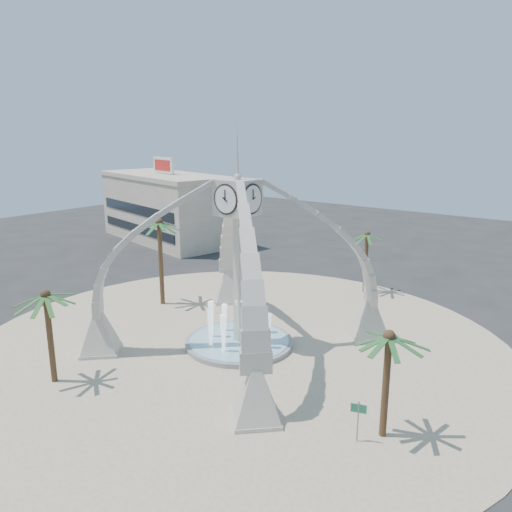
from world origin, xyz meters
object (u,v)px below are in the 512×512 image
Objects in this scene: clock_tower at (238,261)px; palm_south at (46,296)px; palm_east at (389,338)px; fountain at (239,342)px; palm_west at (159,224)px; palm_north at (367,235)px; street_sign at (358,413)px.

clock_tower is 12.86m from palm_south.
palm_east is at bearing -17.52° from clock_tower.
palm_west is (-11.38, 2.69, 7.25)m from fountain.
palm_south reaches higher than palm_east.
palm_west reaches higher than fountain.
palm_north is (-11.43, 21.42, 0.25)m from palm_east.
clock_tower reaches higher than street_sign.
fountain is at bearing -95.89° from palm_north.
clock_tower is 2.11× the size of palm_west.
street_sign is (23.78, -8.17, -5.89)m from palm_west.
palm_west reaches higher than palm_east.
palm_south reaches higher than street_sign.
palm_north is at bearing 118.09° from palm_east.
fountain is 14.82m from palm_east.
fountain is at bearing 137.37° from street_sign.
clock_tower is 2.72× the size of palm_south.
palm_east is at bearing 39.07° from street_sign.
clock_tower is at bearing -90.00° from fountain.
street_sign is (-0.82, -1.30, -3.90)m from palm_east.
fountain is 1.21× the size of palm_south.
fountain is 3.47× the size of street_sign.
clock_tower is at bearing 137.37° from street_sign.
palm_west is (-11.38, 2.69, 1.04)m from clock_tower.
street_sign is at bearing -23.83° from clock_tower.
palm_south is (-5.74, -11.49, -0.73)m from clock_tower.
palm_north is at bearing 84.11° from clock_tower.
street_sign is (10.61, -22.72, -4.16)m from palm_north.
palm_east is 20.31m from palm_south.
palm_south is at bearing -68.30° from palm_west.
clock_tower reaches higher than fountain.
palm_north is (1.78, 17.25, -0.69)m from clock_tower.
palm_south is at bearing -116.54° from clock_tower.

